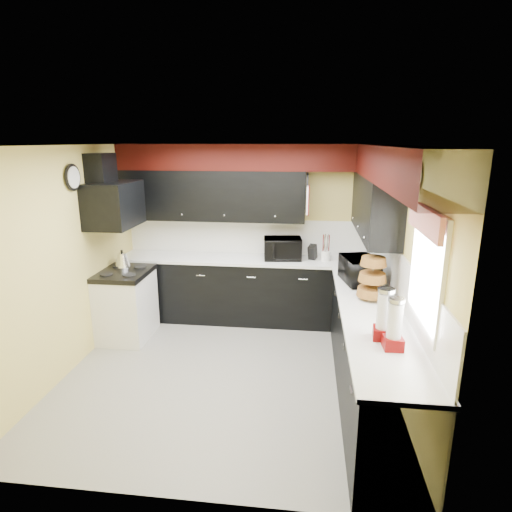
{
  "coord_description": "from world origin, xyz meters",
  "views": [
    {
      "loc": [
        0.82,
        -4.27,
        2.55
      ],
      "look_at": [
        0.23,
        0.65,
        1.2
      ],
      "focal_mm": 30.0,
      "sensor_mm": 36.0,
      "label": 1
    }
  ],
  "objects": [
    {
      "name": "ground",
      "position": [
        0.0,
        0.0,
        0.0
      ],
      "size": [
        3.6,
        3.6,
        0.0
      ],
      "primitive_type": "plane",
      "color": "gray",
      "rests_on": "ground"
    },
    {
      "name": "wall_back",
      "position": [
        0.0,
        1.8,
        1.25
      ],
      "size": [
        3.6,
        0.06,
        2.5
      ],
      "primitive_type": "cube",
      "color": "#E0C666",
      "rests_on": "ground"
    },
    {
      "name": "wall_right",
      "position": [
        1.8,
        0.0,
        1.25
      ],
      "size": [
        0.06,
        3.6,
        2.5
      ],
      "primitive_type": "cube",
      "color": "#E0C666",
      "rests_on": "ground"
    },
    {
      "name": "wall_left",
      "position": [
        -1.8,
        0.0,
        1.25
      ],
      "size": [
        0.06,
        3.6,
        2.5
      ],
      "primitive_type": "cube",
      "color": "#E0C666",
      "rests_on": "ground"
    },
    {
      "name": "ceiling",
      "position": [
        0.0,
        0.0,
        2.5
      ],
      "size": [
        3.6,
        3.6,
        0.06
      ],
      "primitive_type": "cube",
      "color": "white",
      "rests_on": "wall_back"
    },
    {
      "name": "cab_back",
      "position": [
        0.0,
        1.5,
        0.45
      ],
      "size": [
        3.6,
        0.6,
        0.9
      ],
      "primitive_type": "cube",
      "color": "black",
      "rests_on": "ground"
    },
    {
      "name": "cab_right",
      "position": [
        1.5,
        -0.3,
        0.45
      ],
      "size": [
        0.6,
        3.0,
        0.9
      ],
      "primitive_type": "cube",
      "color": "black",
      "rests_on": "ground"
    },
    {
      "name": "counter_back",
      "position": [
        0.0,
        1.5,
        0.92
      ],
      "size": [
        3.62,
        0.64,
        0.04
      ],
      "primitive_type": "cube",
      "color": "white",
      "rests_on": "cab_back"
    },
    {
      "name": "counter_right",
      "position": [
        1.5,
        -0.3,
        0.92
      ],
      "size": [
        0.64,
        3.02,
        0.04
      ],
      "primitive_type": "cube",
      "color": "white",
      "rests_on": "cab_right"
    },
    {
      "name": "splash_back",
      "position": [
        0.0,
        1.79,
        1.19
      ],
      "size": [
        3.6,
        0.02,
        0.5
      ],
      "primitive_type": "cube",
      "color": "white",
      "rests_on": "counter_back"
    },
    {
      "name": "splash_right",
      "position": [
        1.79,
        0.0,
        1.19
      ],
      "size": [
        0.02,
        3.6,
        0.5
      ],
      "primitive_type": "cube",
      "color": "white",
      "rests_on": "counter_right"
    },
    {
      "name": "upper_back",
      "position": [
        -0.5,
        1.62,
        1.8
      ],
      "size": [
        2.6,
        0.35,
        0.7
      ],
      "primitive_type": "cube",
      "color": "black",
      "rests_on": "wall_back"
    },
    {
      "name": "upper_right",
      "position": [
        1.62,
        0.9,
        1.8
      ],
      "size": [
        0.35,
        1.8,
        0.7
      ],
      "primitive_type": "cube",
      "color": "black",
      "rests_on": "wall_right"
    },
    {
      "name": "soffit_back",
      "position": [
        0.0,
        1.62,
        2.33
      ],
      "size": [
        3.6,
        0.36,
        0.35
      ],
      "primitive_type": "cube",
      "color": "black",
      "rests_on": "wall_back"
    },
    {
      "name": "soffit_right",
      "position": [
        1.62,
        -0.18,
        2.33
      ],
      "size": [
        0.36,
        3.24,
        0.35
      ],
      "primitive_type": "cube",
      "color": "black",
      "rests_on": "wall_right"
    },
    {
      "name": "stove",
      "position": [
        -1.5,
        0.75,
        0.43
      ],
      "size": [
        0.6,
        0.75,
        0.86
      ],
      "primitive_type": "cube",
      "color": "white",
      "rests_on": "ground"
    },
    {
      "name": "cooktop",
      "position": [
        -1.5,
        0.75,
        0.89
      ],
      "size": [
        0.62,
        0.77,
        0.06
      ],
      "primitive_type": "cube",
      "color": "black",
      "rests_on": "stove"
    },
    {
      "name": "hood",
      "position": [
        -1.55,
        0.75,
        1.78
      ],
      "size": [
        0.5,
        0.78,
        0.55
      ],
      "primitive_type": "cube",
      "color": "black",
      "rests_on": "wall_left"
    },
    {
      "name": "hood_duct",
      "position": [
        -1.68,
        0.75,
        2.2
      ],
      "size": [
        0.24,
        0.4,
        0.4
      ],
      "primitive_type": "cube",
      "color": "black",
      "rests_on": "wall_left"
    },
    {
      "name": "window",
      "position": [
        1.79,
        -0.9,
        1.55
      ],
      "size": [
        0.03,
        0.86,
        0.96
      ],
      "primitive_type": null,
      "color": "white",
      "rests_on": "wall_right"
    },
    {
      "name": "valance",
      "position": [
        1.73,
        -0.9,
        1.95
      ],
      "size": [
        0.04,
        0.88,
        0.2
      ],
      "primitive_type": "cube",
      "color": "red",
      "rests_on": "wall_right"
    },
    {
      "name": "pan_top",
      "position": [
        0.82,
        1.55,
        2.0
      ],
      "size": [
        0.03,
        0.22,
        0.4
      ],
      "primitive_type": null,
      "color": "black",
      "rests_on": "upper_back"
    },
    {
      "name": "pan_mid",
      "position": [
        0.82,
        1.42,
        1.75
      ],
      "size": [
        0.03,
        0.28,
        0.46
      ],
      "primitive_type": null,
      "color": "black",
      "rests_on": "upper_back"
    },
    {
      "name": "pan_low",
      "position": [
        0.82,
        1.68,
        1.72
      ],
      "size": [
        0.03,
        0.24,
        0.42
      ],
      "primitive_type": null,
      "color": "black",
      "rests_on": "upper_back"
    },
    {
      "name": "cut_board",
      "position": [
        0.83,
        1.3,
        1.8
      ],
      "size": [
        0.03,
        0.26,
        0.35
      ],
      "primitive_type": "cube",
      "color": "white",
      "rests_on": "upper_back"
    },
    {
      "name": "baskets",
      "position": [
        1.52,
        0.05,
        1.18
      ],
      "size": [
        0.27,
        0.27,
        0.5
      ],
      "primitive_type": null,
      "color": "brown",
      "rests_on": "upper_right"
    },
    {
      "name": "clock",
      "position": [
        -1.77,
        0.25,
        2.15
      ],
      "size": [
        0.03,
        0.3,
        0.3
      ],
      "primitive_type": null,
      "color": "black",
      "rests_on": "wall_left"
    },
    {
      "name": "deco_plate",
      "position": [
        1.77,
        -0.35,
        2.25
      ],
      "size": [
        0.03,
        0.24,
        0.24
      ],
      "primitive_type": null,
      "color": "white",
      "rests_on": "wall_right"
    },
    {
      "name": "toaster_oven",
      "position": [
        0.5,
        1.51,
        1.09
      ],
      "size": [
        0.56,
        0.48,
        0.3
      ],
      "primitive_type": "imported",
      "rotation": [
        0.0,
        0.0,
        0.11
      ],
      "color": "black",
      "rests_on": "counter_back"
    },
    {
      "name": "microwave",
      "position": [
        1.46,
        0.59,
        1.09
      ],
      "size": [
        0.47,
        0.6,
        0.3
      ],
      "primitive_type": "imported",
      "rotation": [
        0.0,
        0.0,
        1.79
      ],
      "color": "black",
      "rests_on": "counter_right"
    },
    {
      "name": "utensil_crock",
      "position": [
        1.1,
        1.48,
        1.01
      ],
      "size": [
        0.14,
        0.14,
        0.14
      ],
      "primitive_type": "cylinder",
      "rotation": [
        0.0,
        0.0,
        0.05
      ],
      "color": "white",
      "rests_on": "counter_back"
    },
    {
      "name": "knife_block",
      "position": [
        0.92,
        1.53,
        1.04
      ],
      "size": [
        0.13,
        0.15,
        0.2
      ],
      "primitive_type": "cube",
      "rotation": [
        0.0,
        0.0,
        -0.34
      ],
      "color": "black",
      "rests_on": "counter_back"
    },
    {
      "name": "kettle",
      "position": [
        -1.6,
        0.95,
        1.01
      ],
      "size": [
        0.26,
        0.26,
        0.18
      ],
      "primitive_type": null,
      "rotation": [
        0.0,
        0.0,
        0.43
      ],
      "color": "silver",
      "rests_on": "cooktop"
    },
    {
      "name": "dispenser_a",
      "position": [
        1.48,
        -0.9,
        1.15
      ],
      "size": [
        0.17,
        0.17,
        0.43
      ],
      "primitive_type": null,
      "rotation": [
        0.0,
        0.0,
        -0.11
      ],
      "color": "#680004",
      "rests_on": "counter_right"
    },
    {
      "name": "dispenser_b",
      "position": [
        1.54,
        -1.07,
        1.14
      ],
      "size": [
        0.16,
        0.16,
        0.41
      ],
      "primitive_type": null,
      "rotation": [
        0.0,
        0.0,
        0.04
      ],
      "color": "#5D0305",
      "rests_on": "counter_right"
    }
  ]
}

